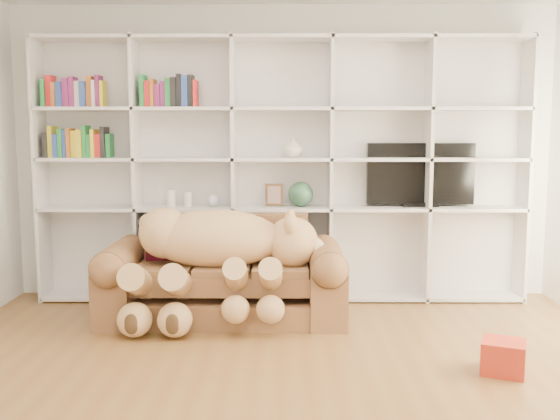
{
  "coord_description": "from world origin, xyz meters",
  "views": [
    {
      "loc": [
        0.01,
        -3.37,
        1.55
      ],
      "look_at": [
        -0.02,
        1.63,
        0.92
      ],
      "focal_mm": 40.0,
      "sensor_mm": 36.0,
      "label": 1
    }
  ],
  "objects_px": {
    "teddy_bear": "(216,251)",
    "tv": "(420,175)",
    "gift_box": "(503,357)",
    "sofa": "(224,280)"
  },
  "relations": [
    {
      "from": "teddy_bear",
      "to": "tv",
      "type": "bearing_deg",
      "value": 30.49
    },
    {
      "from": "teddy_bear",
      "to": "gift_box",
      "type": "distance_m",
      "value": 2.27
    },
    {
      "from": "gift_box",
      "to": "tv",
      "type": "bearing_deg",
      "value": 95.01
    },
    {
      "from": "sofa",
      "to": "tv",
      "type": "relative_size",
      "value": 2.03
    },
    {
      "from": "gift_box",
      "to": "tv",
      "type": "relative_size",
      "value": 0.27
    },
    {
      "from": "gift_box",
      "to": "tv",
      "type": "height_order",
      "value": "tv"
    },
    {
      "from": "sofa",
      "to": "gift_box",
      "type": "relative_size",
      "value": 7.48
    },
    {
      "from": "teddy_bear",
      "to": "gift_box",
      "type": "xyz_separation_m",
      "value": [
        1.96,
        -1.05,
        -0.49
      ]
    },
    {
      "from": "teddy_bear",
      "to": "gift_box",
      "type": "relative_size",
      "value": 6.01
    },
    {
      "from": "sofa",
      "to": "tv",
      "type": "xyz_separation_m",
      "value": [
        1.75,
        0.64,
        0.83
      ]
    }
  ]
}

